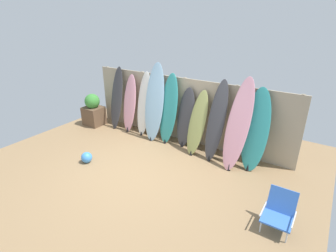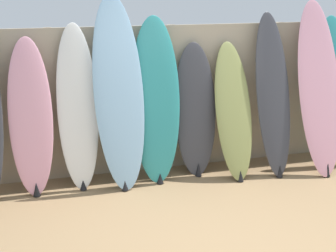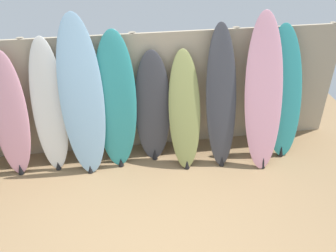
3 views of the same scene
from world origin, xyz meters
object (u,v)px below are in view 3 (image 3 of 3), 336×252
(surfboard_charcoal_5, at_px, (153,108))
(surfboard_olive_6, at_px, (185,111))
(surfboard_charcoal_7, at_px, (221,98))
(surfboard_pink_8, at_px, (264,94))
(surfboard_teal_9, at_px, (284,94))
(surfboard_skyblue_3, at_px, (82,99))
(surfboard_teal_4, at_px, (116,102))
(surfboard_pink_1, at_px, (10,117))
(surfboard_white_2, at_px, (49,107))

(surfboard_charcoal_5, xyz_separation_m, surfboard_olive_6, (0.43, -0.16, 0.00))
(surfboard_charcoal_7, xyz_separation_m, surfboard_pink_8, (0.57, -0.09, 0.07))
(surfboard_charcoal_7, distance_m, surfboard_teal_9, 0.94)
(surfboard_skyblue_3, bearing_deg, surfboard_pink_8, -3.32)
(surfboard_pink_8, bearing_deg, surfboard_skyblue_3, 176.68)
(surfboard_teal_4, height_order, surfboard_pink_8, surfboard_pink_8)
(surfboard_skyblue_3, distance_m, surfboard_teal_9, 2.83)
(surfboard_pink_1, height_order, surfboard_charcoal_5, surfboard_pink_1)
(surfboard_pink_1, distance_m, surfboard_white_2, 0.52)
(surfboard_white_2, relative_size, surfboard_pink_8, 0.89)
(surfboard_charcoal_5, relative_size, surfboard_olive_6, 1.00)
(surfboard_charcoal_7, bearing_deg, surfboard_teal_9, 2.47)
(surfboard_white_2, distance_m, surfboard_charcoal_5, 1.41)
(surfboard_teal_4, xyz_separation_m, surfboard_charcoal_5, (0.51, 0.06, -0.17))
(surfboard_white_2, distance_m, surfboard_olive_6, 1.85)
(surfboard_pink_1, xyz_separation_m, surfboard_charcoal_5, (1.92, 0.05, -0.06))
(surfboard_charcoal_5, distance_m, surfboard_charcoal_7, 0.97)
(surfboard_pink_8, bearing_deg, surfboard_olive_6, 174.80)
(surfboard_white_2, relative_size, surfboard_skyblue_3, 0.86)
(surfboard_skyblue_3, relative_size, surfboard_charcoal_7, 1.11)
(surfboard_olive_6, bearing_deg, surfboard_teal_9, 1.38)
(surfboard_olive_6, relative_size, surfboard_charcoal_7, 0.82)
(surfboard_charcoal_5, bearing_deg, surfboard_pink_8, -9.55)
(surfboard_charcoal_7, bearing_deg, surfboard_white_2, 176.26)
(surfboard_white_2, distance_m, surfboard_teal_9, 3.29)
(surfboard_pink_1, distance_m, surfboard_charcoal_5, 1.92)
(surfboard_pink_1, relative_size, surfboard_olive_6, 1.08)
(surfboard_teal_9, bearing_deg, surfboard_white_2, 178.03)
(surfboard_olive_6, distance_m, surfboard_teal_9, 1.46)
(surfboard_teal_4, relative_size, surfboard_charcoal_5, 1.20)
(surfboard_charcoal_7, bearing_deg, surfboard_skyblue_3, 178.50)
(surfboard_white_2, height_order, surfboard_charcoal_5, surfboard_white_2)
(surfboard_skyblue_3, relative_size, surfboard_teal_4, 1.12)
(surfboard_teal_4, distance_m, surfboard_charcoal_7, 1.46)
(surfboard_olive_6, bearing_deg, surfboard_charcoal_5, 160.12)
(surfboard_pink_8, bearing_deg, surfboard_teal_4, 174.52)
(surfboard_pink_1, height_order, surfboard_skyblue_3, surfboard_skyblue_3)
(surfboard_white_2, bearing_deg, surfboard_teal_9, -1.97)
(surfboard_pink_1, xyz_separation_m, surfboard_teal_4, (1.41, -0.01, 0.11))
(surfboard_white_2, relative_size, surfboard_teal_9, 0.99)
(surfboard_charcoal_5, distance_m, surfboard_pink_8, 1.56)
(surfboard_pink_1, height_order, surfboard_charcoal_7, surfboard_charcoal_7)
(surfboard_charcoal_7, height_order, surfboard_pink_8, surfboard_pink_8)
(surfboard_skyblue_3, xyz_separation_m, surfboard_olive_6, (1.38, -0.04, -0.28))
(surfboard_skyblue_3, height_order, surfboard_pink_8, surfboard_skyblue_3)
(surfboard_white_2, bearing_deg, surfboard_olive_6, -4.61)
(surfboard_olive_6, bearing_deg, surfboard_charcoal_7, -0.62)
(surfboard_skyblue_3, xyz_separation_m, surfboard_teal_9, (2.83, -0.01, -0.14))
(surfboard_charcoal_7, bearing_deg, surfboard_olive_6, 179.38)
(surfboard_white_2, distance_m, surfboard_skyblue_3, 0.49)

